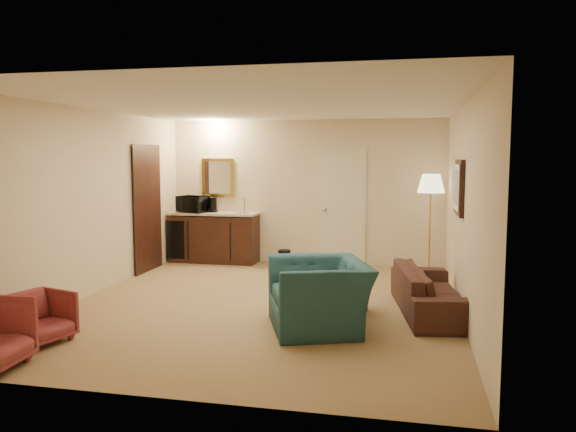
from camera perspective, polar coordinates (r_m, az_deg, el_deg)
name	(u,v)px	position (r m, az deg, el deg)	size (l,w,h in m)	color
ground	(264,304)	(7.51, -2.48, -8.90)	(6.00, 6.00, 0.00)	#9B714F
room_walls	(270,172)	(8.03, -1.83, 4.47)	(5.02, 6.01, 2.61)	beige
wetbar_cabinet	(214,237)	(10.45, -7.51, -2.14)	(1.64, 0.58, 0.92)	#351911
sofa	(432,283)	(7.21, 14.41, -6.63)	(1.93, 0.56, 0.75)	black
teal_armchair	(319,283)	(6.36, 3.20, -6.86)	(1.18, 0.77, 1.03)	#1B4145
rose_chair_near	(39,315)	(6.47, -24.01, -9.19)	(0.57, 0.53, 0.59)	brown
coffee_table	(345,295)	(7.17, 5.83, -7.97)	(0.71, 0.48, 0.41)	black
floor_lamp	(430,224)	(9.49, 14.22, -0.83)	(0.44, 0.44, 1.67)	#B6903C
waste_bin	(284,258)	(10.04, -0.37, -4.27)	(0.23, 0.23, 0.28)	black
microwave	(193,202)	(10.46, -9.66, 1.38)	(0.54, 0.30, 0.37)	black
coffee_maker	(213,205)	(10.41, -7.63, 1.13)	(0.15, 0.15, 0.27)	black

